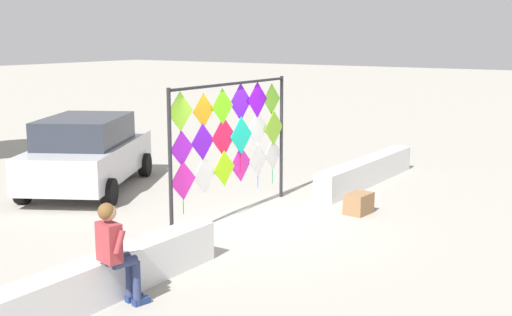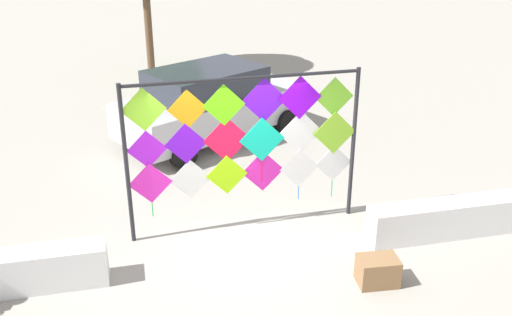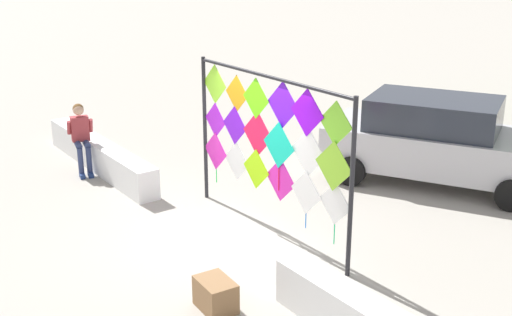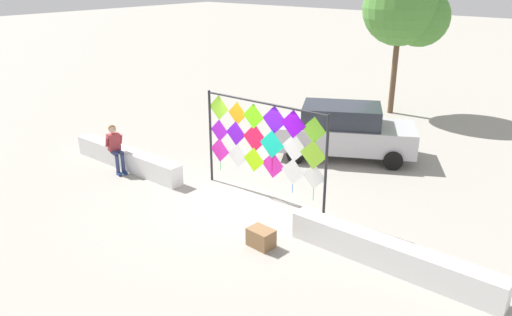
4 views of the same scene
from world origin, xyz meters
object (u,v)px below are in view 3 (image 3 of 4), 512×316
(seated_vendor, at_px, (81,133))
(parked_car, at_px, (438,140))
(cardboard_box_large, at_px, (216,295))
(kite_display_rack, at_px, (269,137))

(seated_vendor, distance_m, parked_car, 7.25)
(parked_car, bearing_deg, cardboard_box_large, -76.58)
(kite_display_rack, distance_m, parked_car, 4.26)
(parked_car, height_order, cardboard_box_large, parked_car)
(kite_display_rack, bearing_deg, cardboard_box_large, -53.16)
(seated_vendor, distance_m, cardboard_box_large, 6.19)
(kite_display_rack, xyz_separation_m, parked_car, (0.04, 4.18, -0.80))
(kite_display_rack, distance_m, seated_vendor, 4.88)
(seated_vendor, bearing_deg, kite_display_rack, 16.86)
(seated_vendor, xyz_separation_m, cardboard_box_large, (6.12, -0.63, -0.65))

